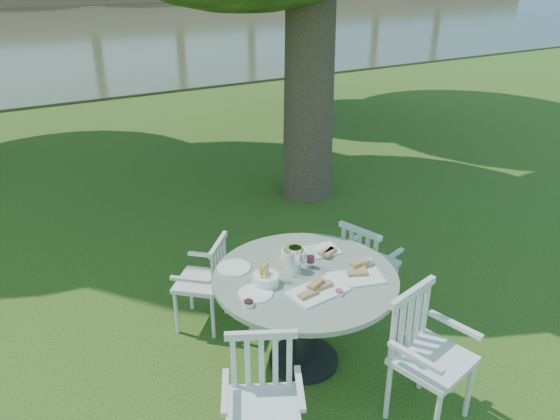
{
  "coord_description": "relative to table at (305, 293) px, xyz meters",
  "views": [
    {
      "loc": [
        -2.27,
        -3.79,
        2.97
      ],
      "look_at": [
        0.0,
        0.2,
        0.85
      ],
      "focal_mm": 35.0,
      "sensor_mm": 36.0,
      "label": 1
    }
  ],
  "objects": [
    {
      "name": "chair_sw",
      "position": [
        -0.7,
        -0.63,
        -0.13
      ],
      "size": [
        0.59,
        0.58,
        0.89
      ],
      "rotation": [
        0.0,
        0.0,
        -0.46
      ],
      "color": "silver",
      "rests_on": "ground"
    },
    {
      "name": "chair_nw",
      "position": [
        -0.45,
        0.84,
        -0.17
      ],
      "size": [
        0.57,
        0.58,
        0.83
      ],
      "rotation": [
        0.0,
        0.0,
        -2.29
      ],
      "color": "silver",
      "rests_on": "ground"
    },
    {
      "name": "chair_ne",
      "position": [
        0.87,
        0.37,
        -0.15
      ],
      "size": [
        0.52,
        0.54,
        0.86
      ],
      "rotation": [
        0.0,
        0.0,
        -4.41
      ],
      "color": "silver",
      "rests_on": "ground"
    },
    {
      "name": "ground",
      "position": [
        0.37,
        0.84,
        -0.66
      ],
      "size": [
        140.0,
        140.0,
        0.0
      ],
      "primitive_type": "plane",
      "color": "#1D3B0C",
      "rests_on": "ground"
    },
    {
      "name": "tableware",
      "position": [
        -0.05,
        0.05,
        0.19
      ],
      "size": [
        1.13,
        0.88,
        0.2
      ],
      "color": "white",
      "rests_on": "table"
    },
    {
      "name": "chair_se",
      "position": [
        0.42,
        -0.83,
        -0.09
      ],
      "size": [
        0.58,
        0.56,
        0.97
      ],
      "rotation": [
        0.0,
        0.0,
        0.24
      ],
      "color": "silver",
      "rests_on": "ground"
    },
    {
      "name": "table",
      "position": [
        0.0,
        0.0,
        0.0
      ],
      "size": [
        1.39,
        1.39,
        0.81
      ],
      "color": "black",
      "rests_on": "ground"
    },
    {
      "name": "river",
      "position": [
        0.37,
        23.84,
        -0.66
      ],
      "size": [
        100.0,
        28.0,
        0.12
      ],
      "primitive_type": "cube",
      "color": "#383D24",
      "rests_on": "ground"
    }
  ]
}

